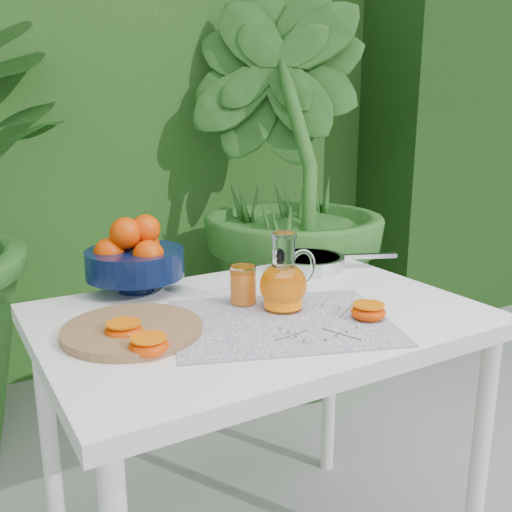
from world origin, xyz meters
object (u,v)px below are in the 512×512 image
cutting_board (133,330)px  juice_pitcher (284,283)px  white_table (260,344)px  fruit_bowl (134,257)px  saute_pan (309,262)px

cutting_board → juice_pitcher: juice_pitcher is taller
white_table → fruit_bowl: (-0.20, 0.30, 0.17)m
cutting_board → fruit_bowl: (0.10, 0.29, 0.08)m
fruit_bowl → white_table: bearing=-56.5°
white_table → cutting_board: cutting_board is taller
cutting_board → white_table: bearing=-2.7°
cutting_board → saute_pan: bearing=20.5°
white_table → fruit_bowl: bearing=123.5°
white_table → fruit_bowl: fruit_bowl is taller
white_table → saute_pan: bearing=38.1°
fruit_bowl → juice_pitcher: (0.25, -0.32, -0.02)m
cutting_board → juice_pitcher: 0.36m
white_table → cutting_board: (-0.30, 0.01, 0.09)m
fruit_bowl → saute_pan: bearing=-6.3°
fruit_bowl → juice_pitcher: bearing=-52.0°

